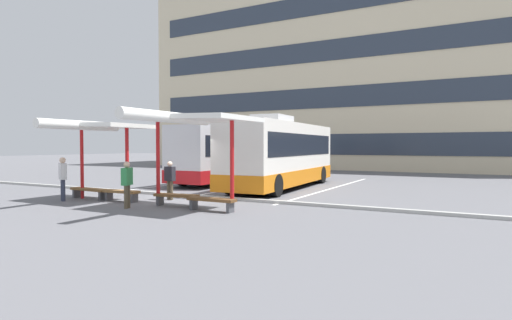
% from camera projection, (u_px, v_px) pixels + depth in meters
% --- Properties ---
extents(ground_plane, '(160.00, 160.00, 0.00)m').
position_uv_depth(ground_plane, '(175.00, 199.00, 17.33)').
color(ground_plane, slate).
extents(terminal_building, '(42.34, 14.94, 24.13)m').
position_uv_depth(terminal_building, '(362.00, 65.00, 43.76)').
color(terminal_building, beige).
rests_on(terminal_building, ground).
extents(coach_bus_0, '(2.54, 10.51, 3.67)m').
position_uv_depth(coach_bus_0, '(235.00, 154.00, 25.64)').
color(coach_bus_0, silver).
rests_on(coach_bus_0, ground).
extents(coach_bus_1, '(3.18, 10.65, 3.72)m').
position_uv_depth(coach_bus_1, '(282.00, 155.00, 21.80)').
color(coach_bus_1, silver).
rests_on(coach_bus_1, ground).
extents(lane_stripe_0, '(0.16, 14.00, 0.01)m').
position_uv_depth(lane_stripe_0, '(196.00, 181.00, 25.86)').
color(lane_stripe_0, white).
rests_on(lane_stripe_0, ground).
extents(lane_stripe_1, '(0.16, 14.00, 0.01)m').
position_uv_depth(lane_stripe_1, '(258.00, 185.00, 23.79)').
color(lane_stripe_1, white).
rests_on(lane_stripe_1, ground).
extents(lane_stripe_2, '(0.16, 14.00, 0.01)m').
position_uv_depth(lane_stripe_2, '(332.00, 188.00, 21.73)').
color(lane_stripe_2, white).
rests_on(lane_stripe_2, ground).
extents(waiting_shelter_0, '(3.60, 4.18, 3.19)m').
position_uv_depth(waiting_shelter_0, '(98.00, 128.00, 16.67)').
color(waiting_shelter_0, red).
rests_on(waiting_shelter_0, ground).
extents(bench_0, '(1.98, 0.51, 0.45)m').
position_uv_depth(bench_0, '(89.00, 191.00, 17.43)').
color(bench_0, brown).
rests_on(bench_0, ground).
extents(bench_1, '(1.64, 0.50, 0.45)m').
position_uv_depth(bench_1, '(121.00, 193.00, 16.62)').
color(bench_1, brown).
rests_on(bench_1, ground).
extents(waiting_shelter_1, '(4.23, 4.84, 3.33)m').
position_uv_depth(waiting_shelter_1, '(188.00, 120.00, 14.41)').
color(waiting_shelter_1, red).
rests_on(waiting_shelter_1, ground).
extents(bench_2, '(1.77, 0.60, 0.45)m').
position_uv_depth(bench_2, '(176.00, 197.00, 15.32)').
color(bench_2, brown).
rests_on(bench_2, ground).
extents(bench_3, '(1.80, 0.43, 0.45)m').
position_uv_depth(bench_3, '(211.00, 201.00, 14.16)').
color(bench_3, brown).
rests_on(bench_3, ground).
extents(platform_kerb, '(44.00, 0.24, 0.12)m').
position_uv_depth(platform_kerb, '(188.00, 196.00, 18.09)').
color(platform_kerb, '#ADADA8').
rests_on(platform_kerb, ground).
extents(waiting_passenger_0, '(0.55, 0.42, 1.76)m').
position_uv_depth(waiting_passenger_0, '(63.00, 175.00, 16.72)').
color(waiting_passenger_0, '#33384C').
rests_on(waiting_passenger_0, ground).
extents(waiting_passenger_1, '(0.48, 0.28, 1.58)m').
position_uv_depth(waiting_passenger_1, '(170.00, 178.00, 17.12)').
color(waiting_passenger_1, brown).
rests_on(waiting_passenger_1, ground).
extents(waiting_passenger_2, '(0.36, 0.53, 1.67)m').
position_uv_depth(waiting_passenger_2, '(127.00, 181.00, 14.80)').
color(waiting_passenger_2, brown).
rests_on(waiting_passenger_2, ground).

